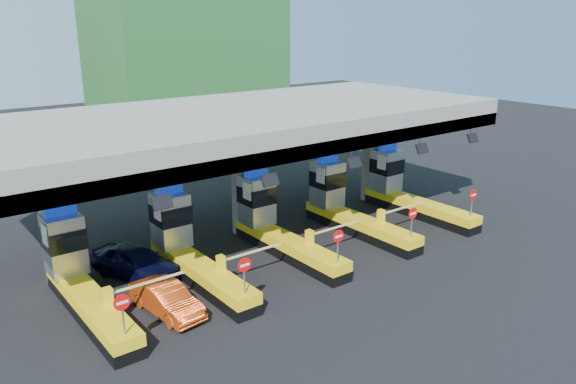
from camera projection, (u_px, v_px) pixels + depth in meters
ground at (277, 250)px, 29.14m from camera, size 120.00×120.00×0.00m
toll_canopy at (244, 126)px, 29.50m from camera, size 28.00×12.09×7.00m
toll_lane_far_left at (78, 275)px, 23.12m from camera, size 4.43×8.00×4.16m
toll_lane_left at (187, 247)px, 26.03m from camera, size 4.43×8.00×4.16m
toll_lane_center at (274, 224)px, 28.94m from camera, size 4.43×8.00×4.16m
toll_lane_right at (345, 205)px, 31.85m from camera, size 4.43×8.00×4.16m
toll_lane_far_right at (404, 189)px, 34.76m from camera, size 4.43×8.00×4.16m
van at (136, 262)px, 25.92m from camera, size 3.43×4.90×1.55m
red_car at (167, 299)px, 22.75m from camera, size 1.79×3.95×1.26m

